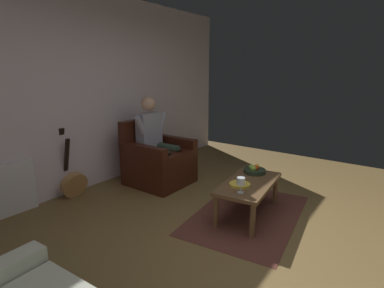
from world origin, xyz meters
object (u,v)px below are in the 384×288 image
person_seated (155,137)px  coffee_table (249,187)px  guitar (74,182)px  wine_glass_near (241,182)px  armchair (158,162)px  fruit_bowl (255,170)px  decorative_dish (240,184)px

person_seated → coffee_table: person_seated is taller
person_seated → guitar: bearing=-25.7°
wine_glass_near → armchair: bearing=-106.4°
armchair → fruit_bowl: bearing=96.5°
armchair → coffee_table: 1.59m
wine_glass_near → person_seated: bearing=-106.1°
person_seated → decorative_dish: bearing=78.4°
decorative_dish → coffee_table: bearing=167.5°
armchair → coffee_table: armchair is taller
decorative_dish → fruit_bowl: bearing=-174.1°
wine_glass_near → decorative_dish: (-0.18, -0.10, -0.11)m
guitar → wine_glass_near: (-0.60, 2.19, 0.32)m
guitar → decorative_dish: bearing=110.4°
armchair → guitar: armchair is taller
person_seated → decorative_dish: (0.31, 1.58, -0.28)m
coffee_table → guitar: (0.94, -2.12, -0.14)m
person_seated → coffee_table: 1.66m
fruit_bowl → guitar: bearing=-58.1°
armchair → guitar: bearing=-27.1°
coffee_table → decorative_dish: 0.18m
guitar → wine_glass_near: bearing=105.2°
guitar → person_seated: bearing=154.9°
wine_glass_near → fruit_bowl: wine_glass_near is taller
armchair → wine_glass_near: armchair is taller
wine_glass_near → fruit_bowl: size_ratio=0.62×
fruit_bowl → decorative_dish: bearing=5.9°
armchair → wine_glass_near: (0.49, 1.65, 0.20)m
fruit_bowl → decorative_dish: fruit_bowl is taller
guitar → wine_glass_near: size_ratio=5.58×
armchair → coffee_table: (0.14, 1.58, 0.02)m
decorative_dish → wine_glass_near: bearing=29.9°
person_seated → coffee_table: size_ratio=1.21×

